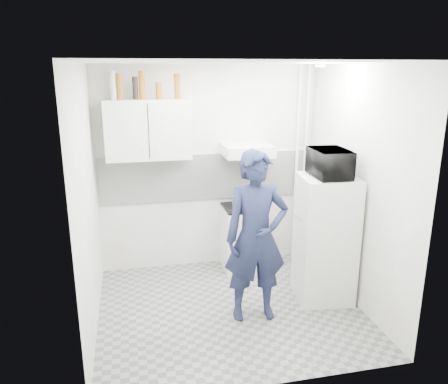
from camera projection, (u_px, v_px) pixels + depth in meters
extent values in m
plane|color=gray|center=(230.00, 308.00, 4.80)|extent=(2.80, 2.80, 0.00)
plane|color=white|center=(231.00, 62.00, 4.09)|extent=(2.80, 2.80, 0.00)
plane|color=white|center=(208.00, 169.00, 5.62)|extent=(2.80, 0.00, 2.80)
plane|color=white|center=(87.00, 204.00, 4.16)|extent=(0.00, 2.60, 2.60)
plane|color=white|center=(356.00, 187.00, 4.74)|extent=(0.00, 2.60, 2.60)
imported|color=#191F3A|center=(256.00, 237.00, 4.43)|extent=(0.67, 0.46, 1.79)
cube|color=silver|center=(242.00, 238.00, 5.71)|extent=(0.51, 0.51, 0.81)
cube|color=silver|center=(325.00, 239.00, 4.87)|extent=(0.66, 0.66, 1.43)
cube|color=black|center=(243.00, 207.00, 5.60)|extent=(0.49, 0.49, 0.03)
cylinder|color=silver|center=(240.00, 204.00, 5.52)|extent=(0.20, 0.20, 0.11)
imported|color=black|center=(330.00, 163.00, 4.64)|extent=(0.55, 0.39, 0.30)
cylinder|color=#B2B7BC|center=(113.00, 85.00, 4.94)|extent=(0.08, 0.08, 0.32)
cylinder|color=brown|center=(119.00, 87.00, 4.96)|extent=(0.08, 0.08, 0.29)
cylinder|color=black|center=(135.00, 88.00, 5.00)|extent=(0.06, 0.06, 0.26)
cylinder|color=brown|center=(142.00, 85.00, 5.01)|extent=(0.07, 0.07, 0.32)
cylinder|color=brown|center=(159.00, 91.00, 5.06)|extent=(0.08, 0.08, 0.19)
cylinder|color=brown|center=(177.00, 86.00, 5.09)|extent=(0.07, 0.07, 0.29)
cube|color=silver|center=(148.00, 130.00, 5.15)|extent=(1.00, 0.35, 0.70)
cube|color=silver|center=(247.00, 150.00, 5.41)|extent=(0.60, 0.50, 0.14)
cube|color=white|center=(208.00, 177.00, 5.63)|extent=(2.74, 0.03, 0.60)
cylinder|color=silver|center=(305.00, 166.00, 5.82)|extent=(0.05, 0.05, 2.60)
cylinder|color=silver|center=(297.00, 166.00, 5.79)|extent=(0.04, 0.04, 2.60)
cylinder|color=white|center=(320.00, 66.00, 4.50)|extent=(0.10, 0.10, 0.02)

